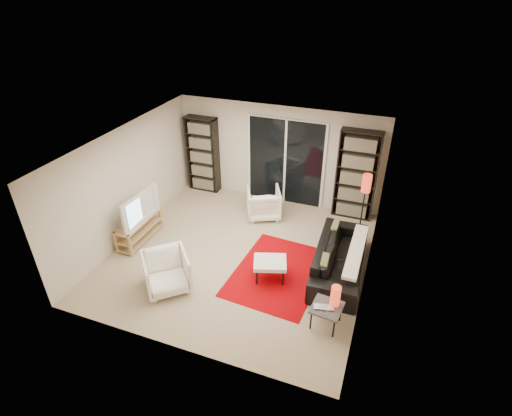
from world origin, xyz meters
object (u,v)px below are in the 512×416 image
object	(u,v)px
bookshelf_right	(356,175)
floor_lamp	(366,189)
tv_stand	(139,229)
ottoman	(270,263)
armchair_back	(264,203)
side_table	(327,309)
sofa	(340,257)
bookshelf_left	(203,155)
armchair_front	(166,272)

from	to	relation	value
bookshelf_right	floor_lamp	size ratio (longest dim) A/B	1.47
tv_stand	ottoman	size ratio (longest dim) A/B	1.69
floor_lamp	armchair_back	bearing A→B (deg)	-178.26
armchair_back	side_table	world-z (taller)	armchair_back
floor_lamp	sofa	bearing A→B (deg)	-97.32
sofa	side_table	xyz separation A→B (m)	(0.04, -1.44, 0.03)
sofa	side_table	world-z (taller)	sofa
bookshelf_left	tv_stand	size ratio (longest dim) A/B	1.60
ottoman	floor_lamp	world-z (taller)	floor_lamp
sofa	ottoman	bearing A→B (deg)	116.72
armchair_back	floor_lamp	world-z (taller)	floor_lamp
bookshelf_left	armchair_front	size ratio (longest dim) A/B	2.47
bookshelf_right	sofa	size ratio (longest dim) A/B	0.95
side_table	floor_lamp	distance (m)	2.99
bookshelf_left	bookshelf_right	size ratio (longest dim) A/B	0.93
tv_stand	armchair_front	bearing A→B (deg)	-39.47
sofa	ottoman	xyz separation A→B (m)	(-1.19, -0.66, 0.02)
bookshelf_left	bookshelf_right	bearing A→B (deg)	-0.00
side_table	floor_lamp	world-z (taller)	floor_lamp
tv_stand	armchair_front	size ratio (longest dim) A/B	1.54
armchair_back	floor_lamp	xyz separation A→B (m)	(2.22, 0.07, 0.75)
bookshelf_right	ottoman	distance (m)	3.08
bookshelf_left	armchair_back	xyz separation A→B (m)	(1.91, -0.74, -0.63)
tv_stand	armchair_front	xyz separation A→B (m)	(1.36, -1.12, 0.10)
tv_stand	floor_lamp	distance (m)	4.86
bookshelf_right	armchair_front	bearing A→B (deg)	-126.74
bookshelf_right	ottoman	xyz separation A→B (m)	(-1.09, -2.79, -0.70)
bookshelf_left	floor_lamp	world-z (taller)	bookshelf_left
tv_stand	ottoman	xyz separation A→B (m)	(3.02, -0.22, 0.08)
sofa	armchair_front	distance (m)	3.25
bookshelf_left	side_table	world-z (taller)	bookshelf_left
bookshelf_left	tv_stand	distance (m)	2.68
armchair_front	ottoman	xyz separation A→B (m)	(1.66, 0.90, -0.01)
bookshelf_left	bookshelf_right	world-z (taller)	bookshelf_right
armchair_back	side_table	distance (m)	3.51
tv_stand	bookshelf_left	bearing A→B (deg)	84.23
floor_lamp	side_table	bearing A→B (deg)	-92.93
bookshelf_left	ottoman	world-z (taller)	bookshelf_left
armchair_front	floor_lamp	bearing A→B (deg)	3.03
bookshelf_left	sofa	bearing A→B (deg)	-28.38
bookshelf_right	tv_stand	xyz separation A→B (m)	(-4.11, -2.57, -0.79)
armchair_front	tv_stand	bearing A→B (deg)	98.80
sofa	side_table	distance (m)	1.44
armchair_front	bookshelf_right	bearing A→B (deg)	11.52
bookshelf_right	armchair_front	xyz separation A→B (m)	(-2.75, -3.69, -0.69)
tv_stand	bookshelf_right	bearing A→B (deg)	32.04
sofa	side_table	size ratio (longest dim) A/B	4.27
bookshelf_right	side_table	distance (m)	3.64
armchair_front	side_table	xyz separation A→B (m)	(2.89, 0.12, -0.00)
bookshelf_right	ottoman	world-z (taller)	bookshelf_right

